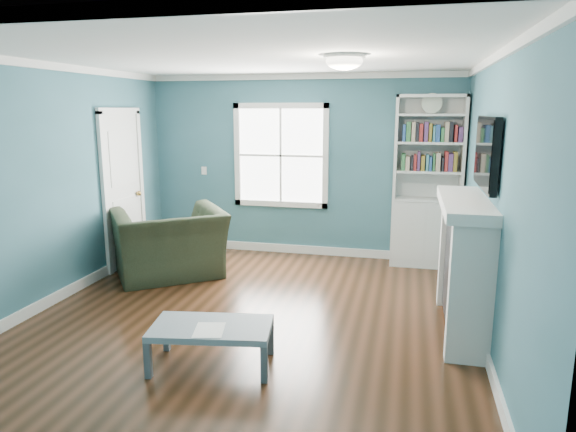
# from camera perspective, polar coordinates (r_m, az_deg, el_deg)

# --- Properties ---
(floor) EXTENTS (5.00, 5.00, 0.00)m
(floor) POSITION_cam_1_polar(r_m,az_deg,el_deg) (5.42, -4.15, -11.17)
(floor) COLOR black
(floor) RESTS_ON ground
(room_walls) EXTENTS (5.00, 5.00, 5.00)m
(room_walls) POSITION_cam_1_polar(r_m,az_deg,el_deg) (5.02, -4.41, 5.69)
(room_walls) COLOR #2F5D67
(room_walls) RESTS_ON ground
(trim) EXTENTS (4.50, 5.00, 2.60)m
(trim) POSITION_cam_1_polar(r_m,az_deg,el_deg) (5.07, -4.35, 1.81)
(trim) COLOR white
(trim) RESTS_ON ground
(window) EXTENTS (1.40, 0.06, 1.50)m
(window) POSITION_cam_1_polar(r_m,az_deg,el_deg) (7.49, -0.81, 6.72)
(window) COLOR white
(window) RESTS_ON room_walls
(bookshelf) EXTENTS (0.90, 0.35, 2.31)m
(bookshelf) POSITION_cam_1_polar(r_m,az_deg,el_deg) (7.16, 15.13, 1.82)
(bookshelf) COLOR silver
(bookshelf) RESTS_ON ground
(fireplace) EXTENTS (0.44, 1.58, 1.30)m
(fireplace) POSITION_cam_1_polar(r_m,az_deg,el_deg) (5.20, 19.00, -5.36)
(fireplace) COLOR black
(fireplace) RESTS_ON ground
(tv) EXTENTS (0.06, 1.10, 0.65)m
(tv) POSITION_cam_1_polar(r_m,az_deg,el_deg) (5.02, 21.21, 6.58)
(tv) COLOR black
(tv) RESTS_ON fireplace
(door) EXTENTS (0.12, 0.98, 2.17)m
(door) POSITION_cam_1_polar(r_m,az_deg,el_deg) (7.28, -17.83, 3.01)
(door) COLOR silver
(door) RESTS_ON ground
(ceiling_fixture) EXTENTS (0.38, 0.38, 0.15)m
(ceiling_fixture) POSITION_cam_1_polar(r_m,az_deg,el_deg) (4.91, 6.28, 16.83)
(ceiling_fixture) COLOR white
(ceiling_fixture) RESTS_ON room_walls
(light_switch) EXTENTS (0.08, 0.01, 0.12)m
(light_switch) POSITION_cam_1_polar(r_m,az_deg,el_deg) (7.90, -9.31, 5.00)
(light_switch) COLOR white
(light_switch) RESTS_ON room_walls
(recliner) EXTENTS (1.58, 1.49, 1.16)m
(recliner) POSITION_cam_1_polar(r_m,az_deg,el_deg) (6.71, -13.14, -1.72)
(recliner) COLOR black
(recliner) RESTS_ON ground
(coffee_table) EXTENTS (1.06, 0.69, 0.36)m
(coffee_table) POSITION_cam_1_polar(r_m,az_deg,el_deg) (4.41, -8.49, -12.46)
(coffee_table) COLOR #434A50
(coffee_table) RESTS_ON ground
(paper_sheet) EXTENTS (0.30, 0.34, 0.00)m
(paper_sheet) POSITION_cam_1_polar(r_m,az_deg,el_deg) (4.30, -8.75, -12.41)
(paper_sheet) COLOR white
(paper_sheet) RESTS_ON coffee_table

